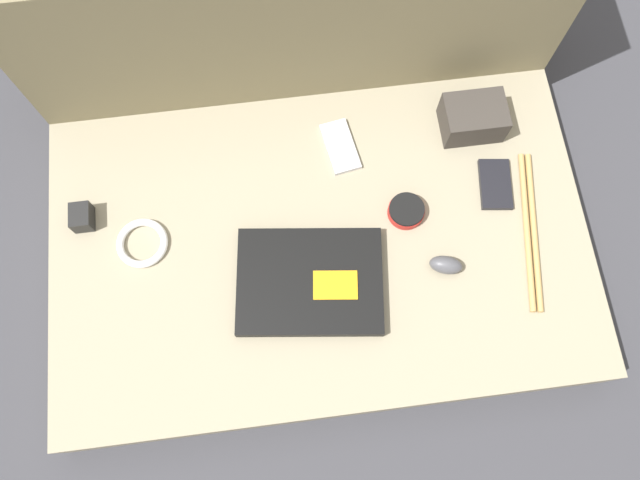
# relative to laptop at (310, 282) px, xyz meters

# --- Properties ---
(ground_plane) EXTENTS (8.00, 8.00, 0.00)m
(ground_plane) POSITION_rel_laptop_xyz_m (0.03, 0.08, -0.13)
(ground_plane) COLOR #38383D
(couch_seat) EXTENTS (1.14, 0.71, 0.11)m
(couch_seat) POSITION_rel_laptop_xyz_m (0.03, 0.08, -0.07)
(couch_seat) COLOR gray
(couch_seat) RESTS_ON ground_plane
(couch_backrest) EXTENTS (1.14, 0.20, 0.51)m
(couch_backrest) POSITION_rel_laptop_xyz_m (0.03, 0.54, 0.13)
(couch_backrest) COLOR #756B4C
(couch_backrest) RESTS_ON ground_plane
(laptop) EXTENTS (0.32, 0.26, 0.03)m
(laptop) POSITION_rel_laptop_xyz_m (0.00, 0.00, 0.00)
(laptop) COLOR black
(laptop) RESTS_ON couch_seat
(computer_mouse) EXTENTS (0.08, 0.06, 0.04)m
(computer_mouse) POSITION_rel_laptop_xyz_m (0.28, -0.00, 0.01)
(computer_mouse) COLOR #4C4C51
(computer_mouse) RESTS_ON couch_seat
(speaker_puck) EXTENTS (0.08, 0.08, 0.03)m
(speaker_puck) POSITION_rel_laptop_xyz_m (0.22, 0.13, -0.00)
(speaker_puck) COLOR red
(speaker_puck) RESTS_ON couch_seat
(phone_silver) EXTENTS (0.08, 0.13, 0.01)m
(phone_silver) POSITION_rel_laptop_xyz_m (0.10, 0.30, -0.01)
(phone_silver) COLOR #B7B7BC
(phone_silver) RESTS_ON couch_seat
(phone_black) EXTENTS (0.08, 0.12, 0.01)m
(phone_black) POSITION_rel_laptop_xyz_m (0.43, 0.17, -0.01)
(phone_black) COLOR black
(phone_black) RESTS_ON couch_seat
(camera_pouch) EXTENTS (0.13, 0.10, 0.08)m
(camera_pouch) POSITION_rel_laptop_xyz_m (0.40, 0.32, 0.03)
(camera_pouch) COLOR #38332D
(camera_pouch) RESTS_ON couch_seat
(charger_brick) EXTENTS (0.04, 0.05, 0.04)m
(charger_brick) POSITION_rel_laptop_xyz_m (-0.46, 0.20, 0.01)
(charger_brick) COLOR black
(charger_brick) RESTS_ON couch_seat
(cable_coil) EXTENTS (0.11, 0.11, 0.02)m
(cable_coil) POSITION_rel_laptop_xyz_m (-0.34, 0.13, -0.01)
(cable_coil) COLOR white
(cable_coil) RESTS_ON couch_seat
(drumstick_pair) EXTENTS (0.08, 0.35, 0.01)m
(drumstick_pair) POSITION_rel_laptop_xyz_m (0.48, 0.05, -0.01)
(drumstick_pair) COLOR tan
(drumstick_pair) RESTS_ON couch_seat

